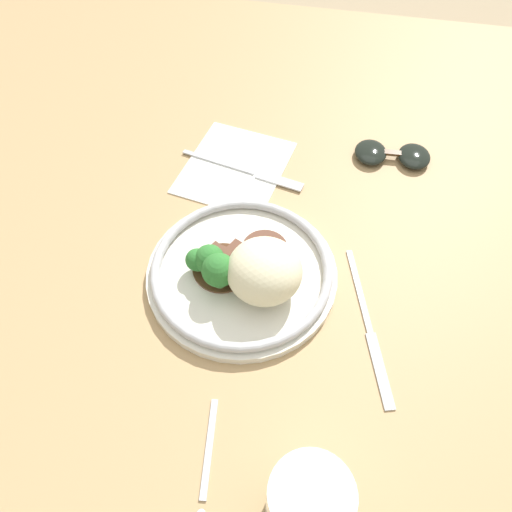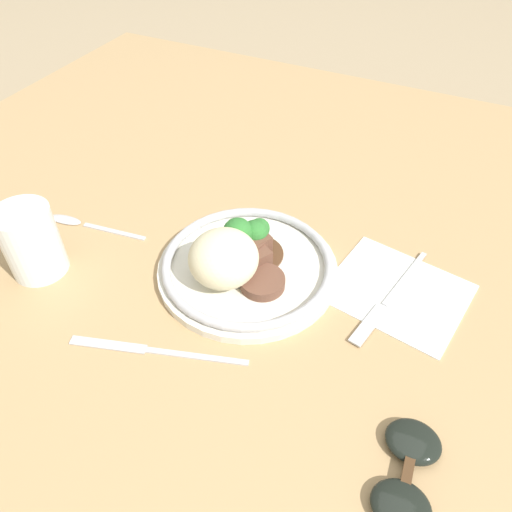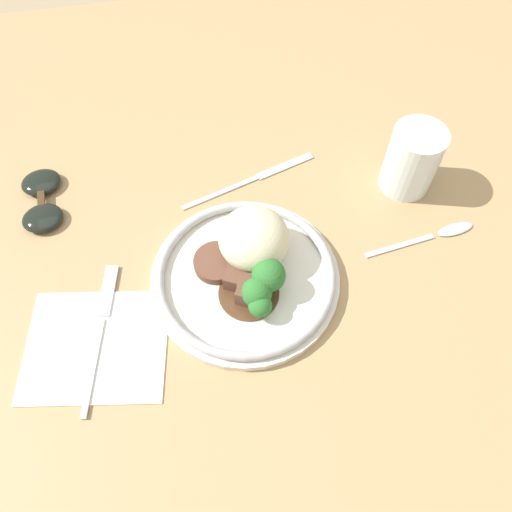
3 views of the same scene
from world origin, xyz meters
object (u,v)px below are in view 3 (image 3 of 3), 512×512
at_px(plate, 249,269).
at_px(knife, 254,179).
at_px(fork, 102,321).
at_px(juice_glass, 411,163).
at_px(spoon, 442,233).
at_px(sunglasses, 42,200).

distance_m(plate, knife, 0.16).
bearing_deg(plate, knife, 76.32).
distance_m(plate, fork, 0.19).
distance_m(juice_glass, spoon, 0.10).
distance_m(juice_glass, knife, 0.22).
relative_size(knife, sunglasses, 1.78).
relative_size(fork, spoon, 1.20).
bearing_deg(juice_glass, plate, -155.98).
bearing_deg(sunglasses, juice_glass, -10.43).
height_order(juice_glass, sunglasses, juice_glass).
bearing_deg(spoon, sunglasses, 156.20).
relative_size(fork, sunglasses, 1.66).
bearing_deg(plate, juice_glass, 24.02).
relative_size(juice_glass, fork, 0.51).
bearing_deg(juice_glass, sunglasses, 172.85).
height_order(plate, spoon, plate).
xyz_separation_m(knife, sunglasses, (-0.30, 0.01, 0.01)).
distance_m(plate, sunglasses, 0.31).
xyz_separation_m(juice_glass, fork, (-0.43, -0.13, -0.04)).
height_order(fork, sunglasses, sunglasses).
height_order(knife, spoon, spoon).
bearing_deg(spoon, juice_glass, 94.64).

